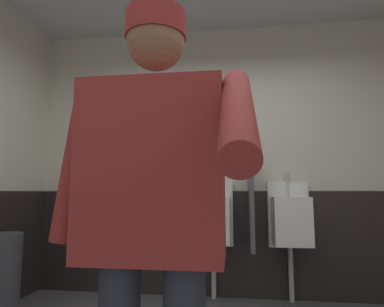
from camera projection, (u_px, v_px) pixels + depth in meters
name	position (u px, v px, depth m)	size (l,w,h in m)	color
wall_back	(218.00, 157.00, 3.44)	(4.53, 0.12, 2.85)	beige
wainscot_band_back	(219.00, 243.00, 3.26)	(3.93, 0.03, 1.06)	black
urinal_left	(213.00, 219.00, 3.15)	(0.40, 0.34, 1.24)	white
urinal_middle	(291.00, 220.00, 3.06)	(0.40, 0.34, 1.24)	white
privacy_divider_panel	(251.00, 202.00, 3.06)	(0.04, 0.40, 0.90)	#4C4C51
person	(153.00, 206.00, 1.08)	(0.70, 0.60, 1.69)	#2D3342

